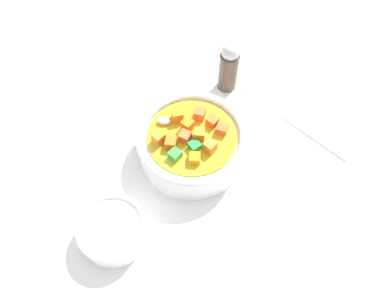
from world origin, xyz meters
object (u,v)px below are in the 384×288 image
Objects in this scene: soup_bowl_main at (192,143)px; side_bowl_small at (113,230)px; spoon at (284,116)px; pepper_shaker at (229,67)px.

soup_bowl_main reaches higher than side_bowl_small.
pepper_shaker is at bearing 7.20° from spoon.
pepper_shaker is (1.25, 14.75, 1.57)cm from soup_bowl_main.
spoon is 31.67cm from side_bowl_small.
soup_bowl_main is at bearing 68.92° from spoon.
side_bowl_small is 30.79cm from pepper_shaker.
side_bowl_small is at bearing -102.77° from pepper_shaker.
spoon is 11.94cm from pepper_shaker.
pepper_shaker reaches higher than soup_bowl_main.
pepper_shaker is (6.78, 29.92, 2.60)cm from side_bowl_small.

